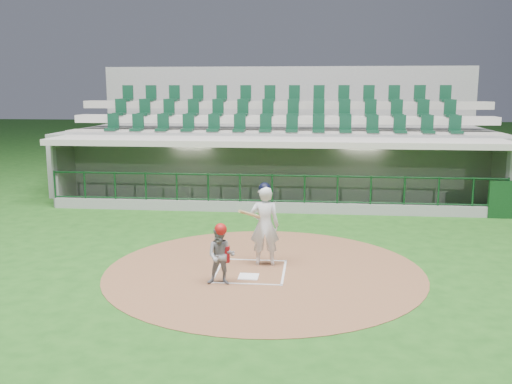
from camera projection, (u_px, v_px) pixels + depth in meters
ground at (252, 268)px, 13.14m from camera, size 120.00×120.00×0.00m
dirt_circle at (264, 271)px, 12.91m from camera, size 7.20×7.20×0.01m
home_plate at (249, 277)px, 12.45m from camera, size 0.43×0.43×0.02m
batter_box_chalk at (251, 271)px, 12.84m from camera, size 1.55×1.80×0.01m
dugout_structure at (277, 176)px, 20.62m from camera, size 16.40×3.70×3.00m
seating_deck at (281, 153)px, 23.55m from camera, size 17.00×6.72×5.15m
batter at (265, 224)px, 13.16m from camera, size 0.90×0.89×1.95m
catcher at (221, 255)px, 11.90m from camera, size 0.61×0.48×1.31m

